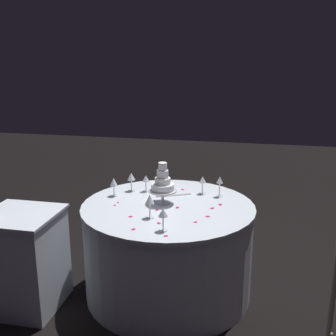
# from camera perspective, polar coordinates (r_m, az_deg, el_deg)

# --- Properties ---
(ground_plane) EXTENTS (12.00, 12.00, 0.00)m
(ground_plane) POSITION_cam_1_polar(r_m,az_deg,el_deg) (3.56, -0.00, -16.35)
(ground_plane) COLOR black
(decorative_arch) EXTENTS (2.36, 0.06, 2.43)m
(decorative_arch) POSITION_cam_1_polar(r_m,az_deg,el_deg) (2.53, -2.53, 9.08)
(decorative_arch) COLOR #B7B29E
(decorative_arch) RESTS_ON ground
(main_table) EXTENTS (1.33, 1.33, 0.74)m
(main_table) POSITION_cam_1_polar(r_m,az_deg,el_deg) (3.38, -0.00, -10.97)
(main_table) COLOR silver
(main_table) RESTS_ON ground
(side_table) EXTENTS (0.53, 0.53, 0.75)m
(side_table) POSITION_cam_1_polar(r_m,az_deg,el_deg) (3.39, -18.98, -11.76)
(side_table) COLOR silver
(side_table) RESTS_ON ground
(tiered_cake) EXTENTS (0.22, 0.22, 0.33)m
(tiered_cake) POSITION_cam_1_polar(r_m,az_deg,el_deg) (3.22, -0.73, -2.14)
(tiered_cake) COLOR silver
(tiered_cake) RESTS_ON main_table
(wine_glass_0) EXTENTS (0.06, 0.06, 0.15)m
(wine_glass_0) POSITION_cam_1_polar(r_m,az_deg,el_deg) (3.43, -7.39, -2.01)
(wine_glass_0) COLOR silver
(wine_glass_0) RESTS_ON main_table
(wine_glass_1) EXTENTS (0.07, 0.07, 0.16)m
(wine_glass_1) POSITION_cam_1_polar(r_m,az_deg,el_deg) (3.54, -5.02, -1.26)
(wine_glass_1) COLOR silver
(wine_glass_1) RESTS_ON main_table
(wine_glass_2) EXTENTS (0.06, 0.06, 0.14)m
(wine_glass_2) POSITION_cam_1_polar(r_m,az_deg,el_deg) (3.52, -3.03, -1.57)
(wine_glass_2) COLOR silver
(wine_glass_2) RESTS_ON main_table
(wine_glass_3) EXTENTS (0.06, 0.06, 0.16)m
(wine_glass_3) POSITION_cam_1_polar(r_m,az_deg,el_deg) (2.75, -0.67, -6.24)
(wine_glass_3) COLOR silver
(wine_glass_3) RESTS_ON main_table
(wine_glass_4) EXTENTS (0.06, 0.06, 0.15)m
(wine_glass_4) POSITION_cam_1_polar(r_m,az_deg,el_deg) (3.47, 4.72, -1.76)
(wine_glass_4) COLOR silver
(wine_glass_4) RESTS_ON main_table
(wine_glass_5) EXTENTS (0.06, 0.06, 0.17)m
(wine_glass_5) POSITION_cam_1_polar(r_m,az_deg,el_deg) (3.41, 7.04, -1.85)
(wine_glass_5) COLOR silver
(wine_glass_5) RESTS_ON main_table
(wine_glass_6) EXTENTS (0.06, 0.06, 0.17)m
(wine_glass_6) POSITION_cam_1_polar(r_m,az_deg,el_deg) (2.96, -2.51, -4.41)
(wine_glass_6) COLOR silver
(wine_glass_6) RESTS_ON main_table
(cake_knife) EXTENTS (0.27, 0.15, 0.01)m
(cake_knife) POSITION_cam_1_polar(r_m,az_deg,el_deg) (3.44, 0.46, -3.73)
(cake_knife) COLOR silver
(cake_knife) RESTS_ON main_table
(rose_petal_0) EXTENTS (0.03, 0.03, 0.00)m
(rose_petal_0) POSITION_cam_1_polar(r_m,az_deg,el_deg) (3.30, -6.81, -4.68)
(rose_petal_0) COLOR #C61951
(rose_petal_0) RESTS_ON main_table
(rose_petal_1) EXTENTS (0.04, 0.03, 0.00)m
(rose_petal_1) POSITION_cam_1_polar(r_m,az_deg,el_deg) (2.71, -0.30, -9.20)
(rose_petal_1) COLOR #C61951
(rose_petal_1) RESTS_ON main_table
(rose_petal_2) EXTENTS (0.04, 0.04, 0.00)m
(rose_petal_2) POSITION_cam_1_polar(r_m,az_deg,el_deg) (3.19, 6.02, -5.43)
(rose_petal_2) COLOR #C61951
(rose_petal_2) RESTS_ON main_table
(rose_petal_3) EXTENTS (0.03, 0.04, 0.00)m
(rose_petal_3) POSITION_cam_1_polar(r_m,az_deg,el_deg) (3.13, -1.50, -5.72)
(rose_petal_3) COLOR #C61951
(rose_petal_3) RESTS_ON main_table
(rose_petal_4) EXTENTS (0.04, 0.04, 0.00)m
(rose_petal_4) POSITION_cam_1_polar(r_m,az_deg,el_deg) (3.59, 2.01, -2.93)
(rose_petal_4) COLOR #C61951
(rose_petal_4) RESTS_ON main_table
(rose_petal_5) EXTENTS (0.03, 0.04, 0.00)m
(rose_petal_5) POSITION_cam_1_polar(r_m,az_deg,el_deg) (3.27, 7.09, -4.93)
(rose_petal_5) COLOR #C61951
(rose_petal_5) RESTS_ON main_table
(rose_petal_6) EXTENTS (0.03, 0.02, 0.00)m
(rose_petal_6) POSITION_cam_1_polar(r_m,az_deg,el_deg) (3.03, 5.40, -6.56)
(rose_petal_6) COLOR #C61951
(rose_petal_6) RESTS_ON main_table
(rose_petal_7) EXTENTS (0.03, 0.04, 0.00)m
(rose_petal_7) POSITION_cam_1_polar(r_m,az_deg,el_deg) (3.18, 1.27, -5.39)
(rose_petal_7) COLOR #C61951
(rose_petal_7) RESTS_ON main_table
(rose_petal_8) EXTENTS (0.03, 0.02, 0.00)m
(rose_petal_8) POSITION_cam_1_polar(r_m,az_deg,el_deg) (3.25, -7.26, -5.03)
(rose_petal_8) COLOR #C61951
(rose_petal_8) RESTS_ON main_table
(rose_petal_9) EXTENTS (0.04, 0.04, 0.00)m
(rose_petal_9) POSITION_cam_1_polar(r_m,az_deg,el_deg) (2.82, -4.72, -8.28)
(rose_petal_9) COLOR #C61951
(rose_petal_9) RESTS_ON main_table
(rose_petal_10) EXTENTS (0.03, 0.03, 0.00)m
(rose_petal_10) POSITION_cam_1_polar(r_m,az_deg,el_deg) (2.93, 3.76, -7.33)
(rose_petal_10) COLOR #C61951
(rose_petal_10) RESTS_ON main_table
(rose_petal_11) EXTENTS (0.04, 0.03, 0.00)m
(rose_petal_11) POSITION_cam_1_polar(r_m,az_deg,el_deg) (2.90, -1.23, -7.50)
(rose_petal_11) COLOR #C61951
(rose_petal_11) RESTS_ON main_table
(rose_petal_12) EXTENTS (0.04, 0.03, 0.00)m
(rose_petal_12) POSITION_cam_1_polar(r_m,az_deg,el_deg) (3.02, -5.10, -6.58)
(rose_petal_12) COLOR #C61951
(rose_petal_12) RESTS_ON main_table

